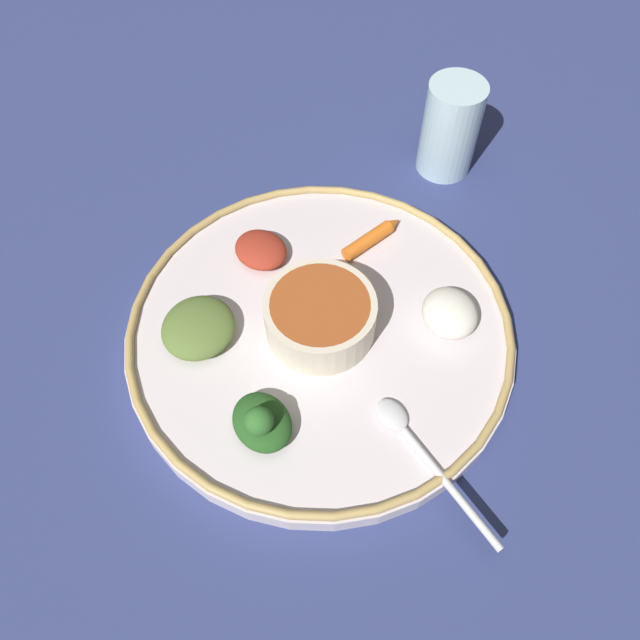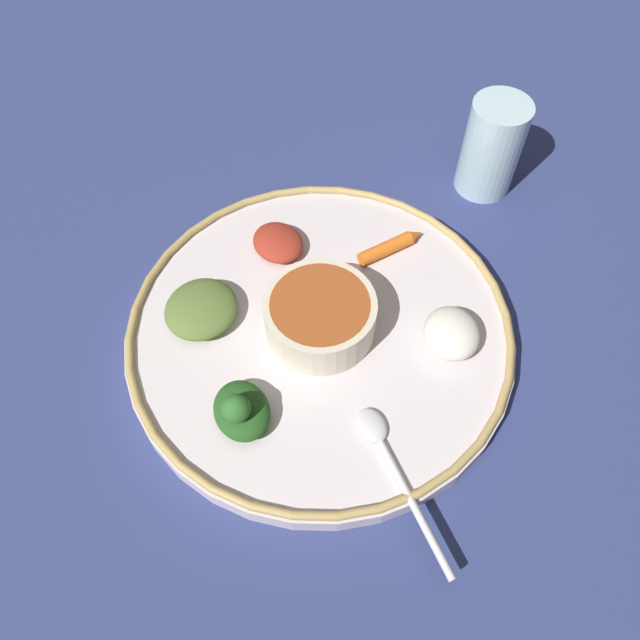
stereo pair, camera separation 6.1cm
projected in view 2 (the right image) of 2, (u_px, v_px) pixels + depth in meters
ground_plane at (320, 340)px, 0.64m from camera, size 2.40×2.40×0.00m
platter at (320, 334)px, 0.63m from camera, size 0.38×0.38×0.02m
platter_rim at (320, 327)px, 0.62m from camera, size 0.37×0.37×0.01m
center_bowl at (320, 315)px, 0.60m from camera, size 0.11×0.11×0.04m
spoon at (391, 461)px, 0.54m from camera, size 0.09×0.14×0.01m
greens_pile at (241, 410)px, 0.55m from camera, size 0.07×0.08×0.05m
carrot_near_spoon at (391, 246)px, 0.67m from camera, size 0.07×0.06×0.01m
mound_beet at (278, 243)px, 0.67m from camera, size 0.08×0.08×0.02m
mound_rice_white at (452, 332)px, 0.60m from camera, size 0.06×0.07×0.03m
mound_collards at (201, 310)px, 0.62m from camera, size 0.09×0.09×0.03m
drinking_glass at (490, 153)px, 0.72m from camera, size 0.06×0.06×0.11m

